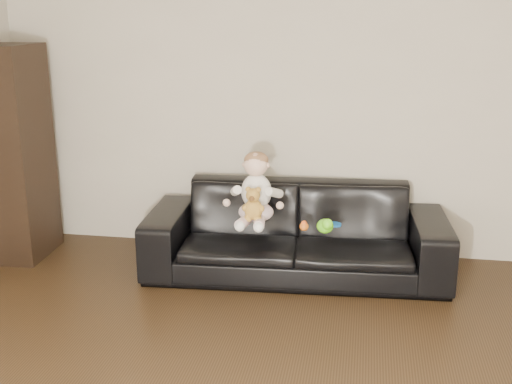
% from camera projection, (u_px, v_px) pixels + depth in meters
% --- Properties ---
extents(wall_back, '(5.00, 0.00, 5.00)m').
position_uv_depth(wall_back, '(312.00, 92.00, 4.98)').
color(wall_back, '#B6AC99').
rests_on(wall_back, ground).
extents(sofa, '(2.26, 0.99, 0.65)m').
position_uv_depth(sofa, '(296.00, 231.00, 4.78)').
color(sofa, black).
rests_on(sofa, floor).
extents(cabinet, '(0.45, 0.59, 1.67)m').
position_uv_depth(cabinet, '(14.00, 153.00, 5.00)').
color(cabinet, black).
rests_on(cabinet, floor).
extents(shelf_item, '(0.19, 0.26, 0.28)m').
position_uv_depth(shelf_item, '(12.00, 105.00, 4.89)').
color(shelf_item, silver).
rests_on(shelf_item, cabinet).
extents(baby, '(0.34, 0.43, 0.51)m').
position_uv_depth(baby, '(256.00, 192.00, 4.62)').
color(baby, silver).
rests_on(baby, sofa).
extents(teddy_bear, '(0.15, 0.15, 0.24)m').
position_uv_depth(teddy_bear, '(253.00, 204.00, 4.48)').
color(teddy_bear, '#AD7F31').
rests_on(teddy_bear, sofa).
extents(toy_green, '(0.15, 0.17, 0.10)m').
position_uv_depth(toy_green, '(325.00, 226.00, 4.43)').
color(toy_green, '#63E81B').
rests_on(toy_green, sofa).
extents(toy_rattle, '(0.08, 0.08, 0.06)m').
position_uv_depth(toy_rattle, '(304.00, 226.00, 4.48)').
color(toy_rattle, orange).
rests_on(toy_rattle, sofa).
extents(toy_blue_disc, '(0.11, 0.11, 0.01)m').
position_uv_depth(toy_blue_disc, '(335.00, 224.00, 4.60)').
color(toy_blue_disc, blue).
rests_on(toy_blue_disc, sofa).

